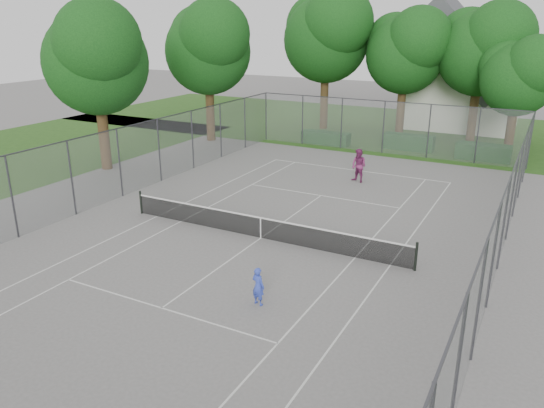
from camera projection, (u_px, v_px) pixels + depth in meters
The scene contains 17 objects.
ground at pixel (261, 238), 22.00m from camera, with size 120.00×120.00×0.00m, color slate.
grass_far at pixel (414, 130), 43.69m from camera, with size 60.00×20.00×0.00m, color #234A15.
court_markings at pixel (261, 238), 22.00m from camera, with size 11.03×23.83×0.01m.
tennis_net at pixel (261, 227), 21.83m from camera, with size 12.87×0.10×1.10m.
perimeter_fence at pixel (260, 197), 21.40m from camera, with size 18.08×34.08×3.52m.
tree_far_left at pixel (327, 32), 41.74m from camera, with size 7.74×7.07×11.13m.
tree_far_midleft at pixel (406, 48), 39.27m from camera, with size 6.69×6.11×9.62m.
tree_far_midright at pixel (483, 46), 37.30m from camera, with size 6.93×6.32×9.95m.
tree_far_right at pixel (520, 73), 33.86m from camera, with size 5.42×4.95×7.80m.
tree_side_back at pixel (208, 44), 37.64m from camera, with size 7.04×6.42×10.12m.
tree_side_front at pixel (95, 54), 30.02m from camera, with size 6.84×6.24×9.83m.
hedge_left at pixel (326, 138), 38.64m from camera, with size 3.53×1.06×0.88m, color #143E15.
hedge_mid at pixel (409, 142), 36.83m from camera, with size 3.42×0.98×1.07m, color #143E15.
hedge_right at pixel (483, 152), 34.25m from camera, with size 3.36×1.23×1.01m, color #143E15.
house at pixel (465, 76), 43.38m from camera, with size 8.39×6.50×10.44m.
girl_player at pixel (258, 286), 16.69m from camera, with size 0.47×0.31×1.28m, color #3246BD.
woman_player at pixel (359, 166), 29.36m from camera, with size 0.91×0.71×1.87m, color #79285A.
Camera 1 is at (9.94, -17.72, 8.57)m, focal length 35.00 mm.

